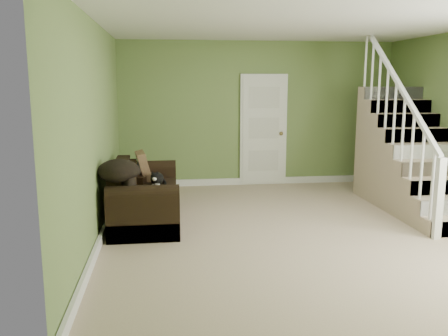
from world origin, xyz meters
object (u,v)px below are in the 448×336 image
object	(u,v)px
side_table	(134,191)
banana	(154,192)
sofa	(143,198)
cat	(157,179)

from	to	relation	value
side_table	banana	xyz separation A→B (m)	(0.32, -0.87, 0.19)
banana	side_table	bearing A→B (deg)	92.23
sofa	side_table	world-z (taller)	sofa
sofa	banana	world-z (taller)	sofa
side_table	cat	world-z (taller)	side_table
side_table	banana	world-z (taller)	side_table
sofa	cat	xyz separation A→B (m)	(0.20, 0.25, 0.22)
sofa	side_table	distance (m)	0.60
cat	side_table	bearing A→B (deg)	145.76
sofa	cat	bearing A→B (deg)	51.92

